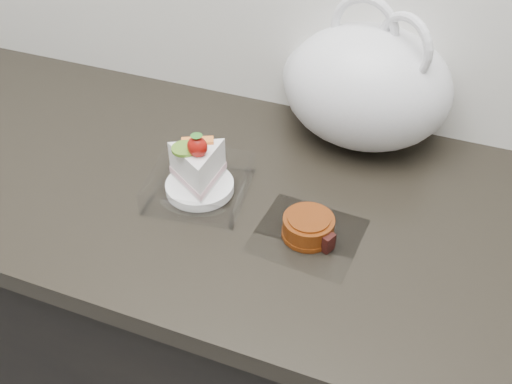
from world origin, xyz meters
name	(u,v)px	position (x,y,z in m)	size (l,w,h in m)	color
counter	(246,338)	(0.00, 1.69, 0.45)	(2.04, 0.64, 0.90)	black
cake_tray	(199,177)	(-0.07, 1.66, 0.94)	(0.19, 0.19, 0.13)	white
mooncake_wrap	(309,229)	(0.15, 1.62, 0.92)	(0.18, 0.17, 0.04)	white
plastic_bag	(359,85)	(0.14, 1.94, 1.02)	(0.40, 0.35, 0.30)	white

